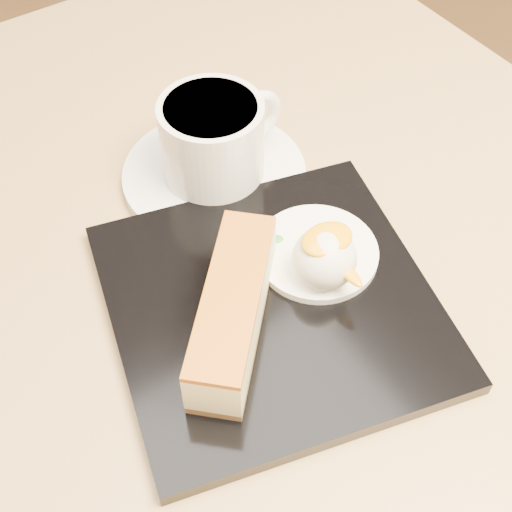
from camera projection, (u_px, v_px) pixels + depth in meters
table at (196, 393)px, 0.64m from camera, size 0.80×0.80×0.72m
dessert_plate at (272, 305)px, 0.50m from camera, size 0.27×0.27×0.01m
cheesecake at (233, 310)px, 0.46m from camera, size 0.12×0.12×0.04m
cream_smear at (317, 252)px, 0.52m from camera, size 0.09×0.09×0.01m
ice_cream_scoop at (324, 259)px, 0.49m from camera, size 0.04×0.04×0.04m
mango_sauce at (327, 239)px, 0.48m from camera, size 0.04×0.03×0.01m
mint_sprig at (265, 245)px, 0.52m from camera, size 0.03×0.02×0.00m
saucer at (214, 175)px, 0.58m from camera, size 0.15×0.15×0.01m
coffee_cup at (214, 138)px, 0.55m from camera, size 0.11×0.08×0.07m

